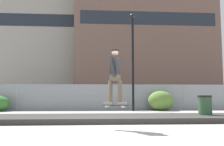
% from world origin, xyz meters
% --- Properties ---
extents(ground_plane, '(120.00, 120.00, 0.00)m').
position_xyz_m(ground_plane, '(0.00, 0.00, 0.00)').
color(ground_plane, gray).
extents(gravel_berm, '(16.37, 2.74, 0.21)m').
position_xyz_m(gravel_berm, '(0.00, 2.23, 0.10)').
color(gravel_berm, '#33302D').
rests_on(gravel_berm, ground_plane).
extents(skateboard, '(0.81, 0.52, 0.07)m').
position_xyz_m(skateboard, '(0.12, -0.36, 0.72)').
color(skateboard, black).
extents(skater, '(0.69, 0.62, 1.72)m').
position_xyz_m(skater, '(0.12, -0.36, 1.70)').
color(skater, gray).
rests_on(skater, skateboard).
extents(chain_fence, '(23.83, 0.06, 1.85)m').
position_xyz_m(chain_fence, '(0.00, 9.69, 0.93)').
color(chain_fence, gray).
rests_on(chain_fence, ground_plane).
extents(street_lamp, '(0.44, 0.44, 6.77)m').
position_xyz_m(street_lamp, '(2.10, 8.75, 4.22)').
color(street_lamp, black).
rests_on(street_lamp, ground_plane).
extents(parked_car_near, '(4.51, 2.16, 1.66)m').
position_xyz_m(parked_car_near, '(-5.55, 12.70, 0.84)').
color(parked_car_near, navy).
rests_on(parked_car_near, ground_plane).
extents(parked_car_mid, '(4.47, 2.09, 1.66)m').
position_xyz_m(parked_car_mid, '(-0.30, 12.71, 0.84)').
color(parked_car_mid, black).
rests_on(parked_car_mid, ground_plane).
extents(library_building, '(23.13, 10.64, 25.61)m').
position_xyz_m(library_building, '(-13.90, 45.00, 12.81)').
color(library_building, gray).
rests_on(library_building, ground_plane).
extents(office_block, '(27.41, 13.70, 24.72)m').
position_xyz_m(office_block, '(9.35, 42.26, 12.36)').
color(office_block, brown).
rests_on(office_block, ground_plane).
extents(shrub_center, '(1.77, 1.45, 1.37)m').
position_xyz_m(shrub_center, '(4.08, 9.11, 0.68)').
color(shrub_center, '#567A33').
rests_on(shrub_center, ground_plane).
extents(trash_bin, '(0.59, 0.59, 1.03)m').
position_xyz_m(trash_bin, '(4.17, 2.36, 0.52)').
color(trash_bin, '#2D5133').
rests_on(trash_bin, ground_plane).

